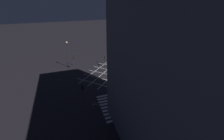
{
  "coord_description": "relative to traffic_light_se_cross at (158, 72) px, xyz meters",
  "views": [
    {
      "loc": [
        -10.89,
        -32.73,
        18.68
      ],
      "look_at": [
        0.0,
        0.0,
        1.59
      ],
      "focal_mm": 24.0,
      "sensor_mm": 36.0,
      "label": 1
    }
  ],
  "objects": [
    {
      "name": "traffic_light_median_north",
      "position": [
        -8.71,
        14.1,
        -0.6
      ],
      "size": [
        0.36,
        3.05,
        3.4
      ],
      "rotation": [
        0.0,
        0.0,
        -1.57
      ],
      "color": "#2D2D30",
      "rests_on": "ground_plane"
    },
    {
      "name": "ground_plane",
      "position": [
        -8.55,
        7.23,
        -3.13
      ],
      "size": [
        200.0,
        200.0,
        0.0
      ],
      "primitive_type": "plane",
      "color": "black"
    },
    {
      "name": "traffic_light_ne_main",
      "position": [
        -0.11,
        15.58,
        -0.35
      ],
      "size": [
        0.39,
        0.36,
        3.88
      ],
      "rotation": [
        0.0,
        0.0,
        3.14
      ],
      "color": "#2D2D30",
      "rests_on": "ground_plane"
    },
    {
      "name": "traffic_light_se_cross",
      "position": [
        0.0,
        0.0,
        0.0
      ],
      "size": [
        0.36,
        2.43,
        4.26
      ],
      "rotation": [
        0.0,
        0.0,
        1.57
      ],
      "color": "#2D2D30",
      "rests_on": "ground_plane"
    },
    {
      "name": "waiting_car",
      "position": [
        -5.56,
        -3.79,
        -2.51
      ],
      "size": [
        1.89,
        4.61,
        1.29
      ],
      "rotation": [
        0.0,
        0.0,
        1.57
      ],
      "color": "#474C51",
      "rests_on": "ground_plane"
    },
    {
      "name": "street_lamp_east",
      "position": [
        6.41,
        17.51,
        3.19
      ],
      "size": [
        0.42,
        0.42,
        10.14
      ],
      "color": "#2D2D30",
      "rests_on": "ground_plane"
    },
    {
      "name": "traffic_light_sw_cross",
      "position": [
        -17.29,
        -2.01,
        -0.09
      ],
      "size": [
        0.36,
        0.39,
        4.26
      ],
      "rotation": [
        0.0,
        0.0,
        1.57
      ],
      "color": "#2D2D30",
      "rests_on": "ground_plane"
    },
    {
      "name": "traffic_light_nw_cross",
      "position": [
        -17.29,
        15.18,
        0.06
      ],
      "size": [
        0.36,
        2.92,
        4.3
      ],
      "rotation": [
        0.0,
        0.0,
        -1.57
      ],
      "color": "#2D2D30",
      "rests_on": "ground_plane"
    },
    {
      "name": "street_lamp_west",
      "position": [
        -18.62,
        15.66,
        2.47
      ],
      "size": [
        0.53,
        0.53,
        7.73
      ],
      "color": "#2D2D30",
      "rests_on": "ground_plane"
    },
    {
      "name": "street_tree_near",
      "position": [
        3.67,
        20.44,
        1.07
      ],
      "size": [
        3.56,
        3.56,
        6.0
      ],
      "color": "#473323",
      "rests_on": "ground_plane"
    },
    {
      "name": "traffic_light_ne_cross",
      "position": [
        0.76,
        16.08,
        0.07
      ],
      "size": [
        0.36,
        0.39,
        4.49
      ],
      "rotation": [
        0.0,
        0.0,
        -1.57
      ],
      "color": "#2D2D30",
      "rests_on": "ground_plane"
    },
    {
      "name": "traffic_light_median_south",
      "position": [
        -8.03,
        -1.57,
        -0.65
      ],
      "size": [
        0.36,
        0.39,
        3.46
      ],
      "rotation": [
        0.0,
        0.0,
        1.57
      ],
      "color": "#2D2D30",
      "rests_on": "ground_plane"
    },
    {
      "name": "pedestrian_railing",
      "position": [
        -12.48,
        -4.59,
        -2.46
      ],
      "size": [
        6.87,
        2.32,
        1.05
      ],
      "rotation": [
        0.0,
        0.0,
        -0.32
      ],
      "color": "#B7B7BC",
      "rests_on": "ground_plane"
    },
    {
      "name": "road_markings",
      "position": [
        -8.22,
        -0.74,
        -3.12
      ],
      "size": [
        17.97,
        24.37,
        0.01
      ],
      "color": "silver",
      "rests_on": "ground_plane"
    },
    {
      "name": "traffic_light_se_main",
      "position": [
        0.8,
        -1.49,
        -0.21
      ],
      "size": [
        0.39,
        0.36,
        4.08
      ],
      "rotation": [
        0.0,
        0.0,
        3.14
      ],
      "color": "#2D2D30",
      "rests_on": "ground_plane"
    }
  ]
}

